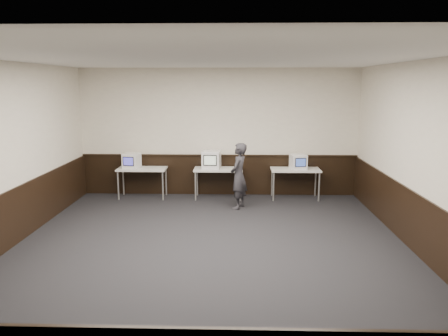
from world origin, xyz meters
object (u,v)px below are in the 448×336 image
at_px(desk_left, 142,171).
at_px(emac_left, 132,161).
at_px(desk_center, 218,171).
at_px(emac_right, 298,162).
at_px(desk_right, 295,172).
at_px(emac_center, 211,160).
at_px(person, 239,176).

xyz_separation_m(desk_left, emac_left, (-0.25, -0.02, 0.26)).
distance_m(desk_center, emac_right, 1.98).
distance_m(desk_left, desk_center, 1.90).
xyz_separation_m(desk_left, emac_right, (3.86, -0.03, 0.25)).
distance_m(desk_left, emac_left, 0.36).
bearing_deg(emac_right, desk_right, 143.65).
xyz_separation_m(desk_center, emac_left, (-2.15, -0.02, 0.26)).
height_order(emac_left, emac_center, emac_center).
xyz_separation_m(desk_right, emac_left, (-4.05, -0.02, 0.26)).
bearing_deg(person, desk_right, 142.31).
height_order(emac_left, person, person).
bearing_deg(desk_right, person, -147.26).
height_order(desk_center, emac_center, emac_center).
bearing_deg(emac_right, person, -158.99).
height_order(desk_left, person, person).
bearing_deg(emac_center, emac_right, 3.95).
bearing_deg(emac_right, emac_center, 168.97).
distance_m(desk_right, emac_center, 2.09).
relative_size(emac_center, emac_right, 1.14).
relative_size(desk_center, emac_left, 2.65).
bearing_deg(desk_left, desk_center, 0.00).
relative_size(emac_center, person, 0.33).
distance_m(desk_center, person, 1.03).
bearing_deg(desk_center, desk_right, 0.00).
distance_m(desk_center, desk_right, 1.90).
distance_m(desk_left, emac_right, 3.87).
xyz_separation_m(emac_left, emac_center, (1.98, 0.04, 0.03)).
bearing_deg(desk_center, person, -60.95).
bearing_deg(emac_left, emac_center, 11.24).
bearing_deg(desk_center, emac_center, 174.73).
relative_size(desk_left, emac_center, 2.38).
xyz_separation_m(desk_center, person, (0.50, -0.90, 0.08)).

